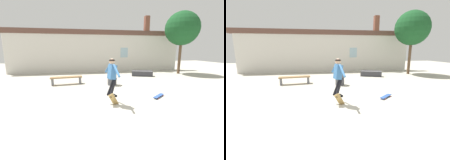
# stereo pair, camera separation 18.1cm
# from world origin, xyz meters

# --- Properties ---
(ground_plane) EXTENTS (40.00, 40.00, 0.00)m
(ground_plane) POSITION_xyz_m (0.00, 0.00, 0.00)
(ground_plane) COLOR #B2AD9E
(building_backdrop) EXTENTS (16.73, 0.52, 5.24)m
(building_backdrop) POSITION_xyz_m (0.05, 8.98, 2.02)
(building_backdrop) COLOR beige
(building_backdrop) RESTS_ON ground_plane
(tree_right) EXTENTS (2.78, 2.78, 5.21)m
(tree_right) POSITION_xyz_m (6.77, 6.43, 3.80)
(tree_right) COLOR brown
(tree_right) RESTS_ON ground_plane
(park_bench) EXTENTS (1.90, 0.65, 0.48)m
(park_bench) POSITION_xyz_m (-2.53, 3.98, 0.36)
(park_bench) COLOR #99754C
(park_bench) RESTS_ON ground_plane
(skate_ledge) EXTENTS (1.70, 1.05, 0.43)m
(skate_ledge) POSITION_xyz_m (3.12, 5.82, 0.22)
(skate_ledge) COLOR #38383D
(skate_ledge) RESTS_ON ground_plane
(trash_bin) EXTENTS (0.57, 0.57, 0.80)m
(trash_bin) POSITION_xyz_m (0.17, 3.29, 0.42)
(trash_bin) COLOR #47474C
(trash_bin) RESTS_ON ground_plane
(skater) EXTENTS (0.41, 1.27, 1.46)m
(skater) POSITION_xyz_m (-0.45, 0.09, 1.19)
(skater) COLOR teal
(skateboard_flipping) EXTENTS (0.56, 0.36, 0.78)m
(skateboard_flipping) POSITION_xyz_m (-0.37, 0.02, 0.14)
(skateboard_flipping) COLOR #AD894C
(skateboard_resting) EXTENTS (0.76, 0.66, 0.08)m
(skateboard_resting) POSITION_xyz_m (1.77, 0.56, 0.07)
(skateboard_resting) COLOR #2D519E
(skateboard_resting) RESTS_ON ground_plane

